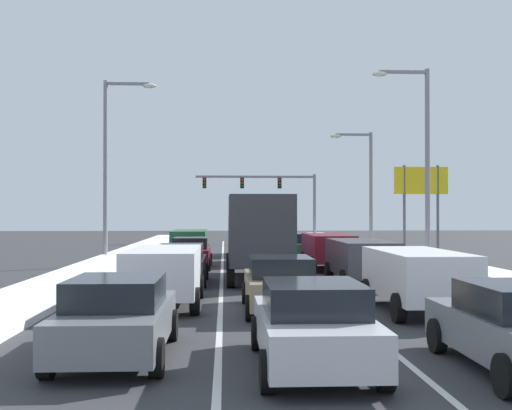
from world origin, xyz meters
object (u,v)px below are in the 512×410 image
(sedan_charcoal_left_lane_third, at_px, (181,264))
(suv_green_left_lane_fifth, at_px, (190,242))
(suv_black_center_lane_fifth, at_px, (252,239))
(traffic_light_gantry, at_px, (273,190))
(box_truck_center_lane_third, at_px, (258,233))
(street_lamp_right_mid, at_px, (365,181))
(suv_white_right_lane_second, at_px, (417,275))
(street_lamp_left_mid, at_px, (112,157))
(suv_charcoal_right_lane_third, at_px, (362,258))
(sedan_maroon_left_lane_fourth, at_px, (191,253))
(sedan_green_right_lane_fifth, at_px, (308,246))
(sedan_silver_center_lane_nearest, at_px, (313,325))
(suv_navy_center_lane_fourth, at_px, (256,244))
(sedan_tan_center_lane_second, at_px, (280,284))
(suv_maroon_right_lane_fourth, at_px, (328,248))
(street_lamp_right_near, at_px, (420,152))
(suv_white_left_lane_second, at_px, (164,271))
(roadside_sign_right, at_px, (421,190))
(sedan_gray_left_lane_nearest, at_px, (117,317))

(sedan_charcoal_left_lane_third, xyz_separation_m, suv_green_left_lane_fifth, (-0.38, 13.13, 0.25))
(suv_black_center_lane_fifth, relative_size, traffic_light_gantry, 0.45)
(box_truck_center_lane_third, distance_m, street_lamp_right_mid, 15.99)
(suv_white_right_lane_second, xyz_separation_m, street_lamp_left_mid, (-10.92, 15.62, 4.51))
(suv_charcoal_right_lane_third, distance_m, box_truck_center_lane_third, 4.28)
(suv_white_right_lane_second, relative_size, street_lamp_right_mid, 0.64)
(sedan_maroon_left_lane_fourth, height_order, street_lamp_left_mid, street_lamp_left_mid)
(sedan_green_right_lane_fifth, distance_m, sedan_silver_center_lane_nearest, 26.19)
(suv_navy_center_lane_fourth, bearing_deg, street_lamp_right_mid, 37.59)
(sedan_tan_center_lane_second, xyz_separation_m, street_lamp_right_mid, (7.17, 22.06, 3.87))
(box_truck_center_lane_third, xyz_separation_m, suv_navy_center_lane_fourth, (0.34, 8.56, -0.88))
(suv_maroon_right_lane_fourth, relative_size, sedan_charcoal_left_lane_third, 1.09)
(suv_maroon_right_lane_fourth, bearing_deg, sedan_charcoal_left_lane_third, -138.44)
(suv_green_left_lane_fifth, bearing_deg, sedan_tan_center_lane_second, -80.06)
(street_lamp_right_mid, bearing_deg, traffic_light_gantry, 102.88)
(suv_charcoal_right_lane_third, xyz_separation_m, sedan_charcoal_left_lane_third, (-6.77, 0.87, -0.25))
(suv_maroon_right_lane_fourth, bearing_deg, suv_charcoal_right_lane_third, -88.45)
(sedan_charcoal_left_lane_third, bearing_deg, box_truck_center_lane_third, 17.54)
(suv_navy_center_lane_fourth, bearing_deg, sedan_charcoal_left_lane_third, -109.41)
(suv_maroon_right_lane_fourth, bearing_deg, sedan_silver_center_lane_nearest, -99.87)
(traffic_light_gantry, relative_size, street_lamp_right_near, 1.19)
(sedan_green_right_lane_fifth, height_order, suv_white_left_lane_second, suv_white_left_lane_second)
(suv_white_right_lane_second, relative_size, roadside_sign_right, 0.89)
(box_truck_center_lane_third, relative_size, street_lamp_left_mid, 0.77)
(sedan_green_right_lane_fifth, xyz_separation_m, street_lamp_right_mid, (3.88, 2.57, 3.87))
(sedan_green_right_lane_fifth, xyz_separation_m, sedan_charcoal_left_lane_third, (-6.47, -12.32, 0.00))
(suv_black_center_lane_fifth, height_order, suv_green_left_lane_fifth, same)
(suv_white_right_lane_second, bearing_deg, sedan_maroon_left_lane_fourth, 115.84)
(box_truck_center_lane_third, height_order, suv_black_center_lane_fifth, box_truck_center_lane_third)
(street_lamp_left_mid, bearing_deg, box_truck_center_lane_third, -45.79)
(suv_white_right_lane_second, bearing_deg, traffic_light_gantry, 91.21)
(suv_maroon_right_lane_fourth, relative_size, sedan_tan_center_lane_second, 1.09)
(suv_white_right_lane_second, bearing_deg, sedan_green_right_lane_fifth, 91.22)
(suv_maroon_right_lane_fourth, relative_size, street_lamp_right_mid, 0.64)
(suv_charcoal_right_lane_third, height_order, sedan_tan_center_lane_second, suv_charcoal_right_lane_third)
(suv_maroon_right_lane_fourth, distance_m, sedan_gray_left_lane_nearest, 19.76)
(street_lamp_left_mid, bearing_deg, sedan_gray_left_lane_nearest, -79.96)
(suv_white_right_lane_second, height_order, sedan_green_right_lane_fifth, suv_white_right_lane_second)
(suv_maroon_right_lane_fourth, distance_m, sedan_tan_center_lane_second, 13.46)
(sedan_maroon_left_lane_fourth, bearing_deg, street_lamp_right_mid, 38.29)
(suv_maroon_right_lane_fourth, xyz_separation_m, sedan_tan_center_lane_second, (-3.41, -13.02, -0.25))
(roadside_sign_right, bearing_deg, sedan_silver_center_lane_nearest, -110.75)
(suv_charcoal_right_lane_third, distance_m, sedan_charcoal_left_lane_third, 6.83)
(street_lamp_left_mid, bearing_deg, suv_maroon_right_lane_fourth, -12.40)
(sedan_charcoal_left_lane_third, bearing_deg, sedan_maroon_left_lane_fourth, 89.82)
(sedan_charcoal_left_lane_third, bearing_deg, sedan_silver_center_lane_nearest, -76.84)
(street_lamp_right_mid, relative_size, roadside_sign_right, 1.40)
(sedan_tan_center_lane_second, xyz_separation_m, box_truck_center_lane_third, (-0.18, 8.12, 1.14))
(suv_white_left_lane_second, bearing_deg, sedan_silver_center_lane_nearest, -66.89)
(suv_green_left_lane_fifth, xyz_separation_m, roadside_sign_right, (13.61, -0.29, 3.00))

